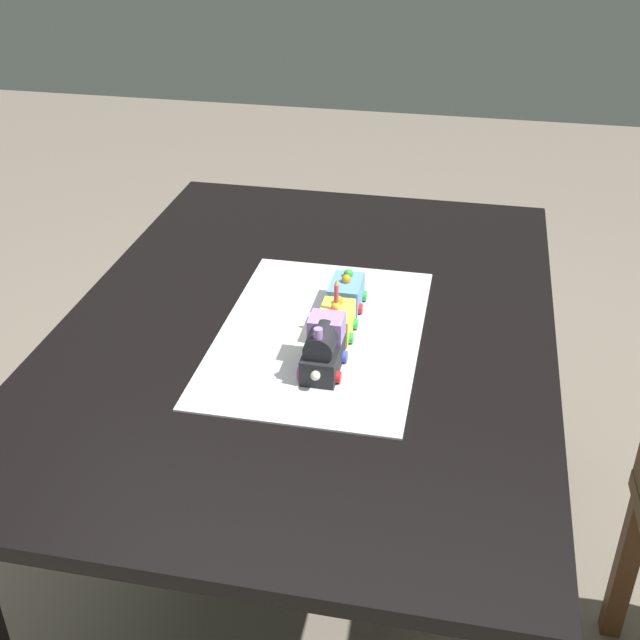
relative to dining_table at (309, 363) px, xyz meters
The scene contains 7 objects.
ground_plane 0.63m from the dining_table, ahead, with size 8.00×8.00×0.00m, color gray.
dining_table is the anchor object (origin of this frame).
cake_board 0.13m from the dining_table, 146.16° to the right, with size 0.60×0.40×0.00m, color silver.
cake_locomotive 0.25m from the dining_table, 159.43° to the right, with size 0.14×0.08×0.12m.
cake_car_flatbed_lemon 0.16m from the dining_table, 126.50° to the right, with size 0.10×0.08×0.07m.
cake_car_gondola_sky_blue 0.17m from the dining_table, 44.19° to the right, with size 0.10×0.08×0.07m.
birthday_candle 0.22m from the dining_table, 125.55° to the right, with size 0.01×0.01×0.05m.
Camera 1 is at (-1.41, -0.31, 1.60)m, focal length 45.70 mm.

